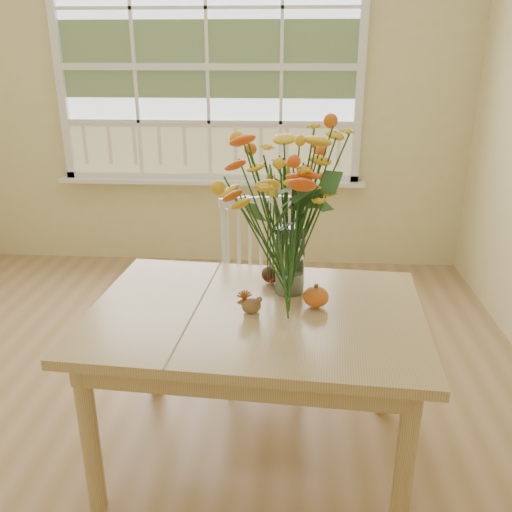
{
  "coord_description": "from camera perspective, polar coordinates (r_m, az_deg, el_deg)",
  "views": [
    {
      "loc": [
        0.64,
        -2.0,
        1.68
      ],
      "look_at": [
        0.51,
        -0.05,
        0.93
      ],
      "focal_mm": 38.0,
      "sensor_mm": 36.0,
      "label": 1
    }
  ],
  "objects": [
    {
      "name": "dining_table",
      "position": [
        2.21,
        -0.04,
        -7.76
      ],
      "size": [
        1.38,
        1.03,
        0.71
      ],
      "rotation": [
        0.0,
        0.0,
        -0.07
      ],
      "color": "tan",
      "rests_on": "floor"
    },
    {
      "name": "dark_gourd",
      "position": [
        2.38,
        1.59,
        -2.03
      ],
      "size": [
        0.13,
        0.08,
        0.08
      ],
      "color": "#38160F",
      "rests_on": "dining_table"
    },
    {
      "name": "turkey_figurine",
      "position": [
        2.1,
        -0.49,
        -5.28
      ],
      "size": [
        0.09,
        0.07,
        0.1
      ],
      "rotation": [
        0.0,
        0.0,
        0.25
      ],
      "color": "#CCB78C",
      "rests_on": "dining_table"
    },
    {
      "name": "window",
      "position": [
        4.26,
        -5.13,
        18.98
      ],
      "size": [
        2.42,
        0.12,
        1.74
      ],
      "color": "silver",
      "rests_on": "wall_back"
    },
    {
      "name": "floor",
      "position": [
        2.69,
        -11.49,
        -18.18
      ],
      "size": [
        4.0,
        4.5,
        0.01
      ],
      "primitive_type": "cube",
      "color": "#A37C4F",
      "rests_on": "ground"
    },
    {
      "name": "pumpkin",
      "position": [
        2.18,
        6.32,
        -4.4
      ],
      "size": [
        0.1,
        0.1,
        0.08
      ],
      "primitive_type": "ellipsoid",
      "color": "#D55119",
      "rests_on": "dining_table"
    },
    {
      "name": "flower_vase",
      "position": [
        2.18,
        3.74,
        6.24
      ],
      "size": [
        0.58,
        0.58,
        0.69
      ],
      "color": "white",
      "rests_on": "dining_table"
    },
    {
      "name": "windsor_chair",
      "position": [
        2.87,
        0.7,
        -2.64
      ],
      "size": [
        0.49,
        0.48,
        0.94
      ],
      "rotation": [
        0.0,
        0.0,
        0.15
      ],
      "color": "white",
      "rests_on": "floor"
    },
    {
      "name": "wall_back",
      "position": [
        4.31,
        -4.97,
        16.59
      ],
      "size": [
        4.0,
        0.02,
        2.7
      ],
      "primitive_type": "cube",
      "color": "beige",
      "rests_on": "floor"
    }
  ]
}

